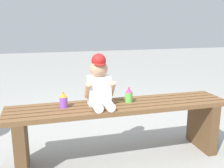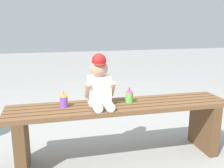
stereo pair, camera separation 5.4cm
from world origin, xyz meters
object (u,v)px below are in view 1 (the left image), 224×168
park_bench (120,122)px  sippy_cup_right (129,95)px  sippy_cup_left (64,100)px  child_figure (100,83)px

park_bench → sippy_cup_right: (0.08, 0.03, 0.21)m
park_bench → sippy_cup_left: bearing=176.1°
sippy_cup_right → sippy_cup_left: bearing=180.0°
child_figure → sippy_cup_right: child_figure is taller
sippy_cup_left → sippy_cup_right: size_ratio=1.00×
sippy_cup_left → sippy_cup_right: bearing=0.0°
park_bench → child_figure: bearing=176.4°
sippy_cup_left → sippy_cup_right: (0.52, 0.00, 0.00)m
park_bench → sippy_cup_right: bearing=20.3°
sippy_cup_left → park_bench: bearing=-3.9°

